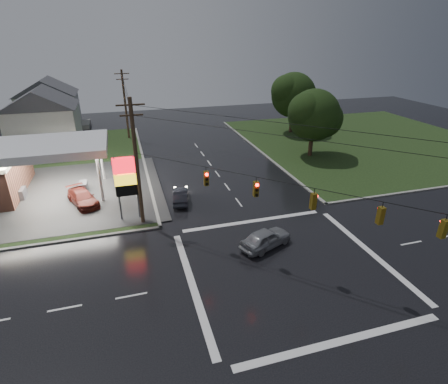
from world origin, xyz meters
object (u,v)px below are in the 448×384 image
object	(u,v)px
tree_ne_near	(315,115)
utility_pole_nw	(137,162)
house_near	(43,118)
house_far	(49,103)
utility_pole_n	(125,104)
tree_ne_far	(294,95)
car_north	(180,196)
car_pump	(83,198)
pylon_sign	(126,178)
car_crossing	(266,238)

from	to	relation	value
tree_ne_near	utility_pole_nw	bearing A→B (deg)	-152.14
house_near	house_far	world-z (taller)	same
house_near	tree_ne_near	size ratio (longest dim) A/B	1.23
utility_pole_n	tree_ne_far	world-z (taller)	utility_pole_n
house_far	car_north	distance (m)	39.05
utility_pole_n	house_near	distance (m)	11.67
utility_pole_nw	car_pump	size ratio (longest dim) A/B	2.26
utility_pole_n	house_far	xyz separation A→B (m)	(-12.45, 10.00, -1.06)
utility_pole_n	car_pump	world-z (taller)	utility_pole_n
car_pump	car_north	bearing A→B (deg)	-35.72
utility_pole_n	house_near	xyz separation A→B (m)	(-11.45, -2.00, -1.06)
utility_pole_n	house_near	bearing A→B (deg)	-170.09
house_far	car_north	world-z (taller)	house_far
tree_ne_near	pylon_sign	bearing A→B (deg)	-154.99
house_far	car_crossing	world-z (taller)	house_far
utility_pole_n	car_north	size ratio (longest dim) A/B	2.62
utility_pole_n	tree_ne_near	size ratio (longest dim) A/B	1.17
utility_pole_n	house_near	world-z (taller)	utility_pole_n
house_near	tree_ne_far	size ratio (longest dim) A/B	1.13
house_near	tree_ne_far	distance (m)	38.19
pylon_sign	utility_pole_nw	xyz separation A→B (m)	(1.00, -1.00, 1.71)
car_crossing	car_pump	bearing A→B (deg)	27.47
tree_ne_far	house_far	bearing A→B (deg)	160.29
pylon_sign	house_far	distance (m)	39.21
pylon_sign	house_far	world-z (taller)	house_far
car_crossing	utility_pole_nw	bearing A→B (deg)	31.06
car_pump	car_crossing	bearing A→B (deg)	-62.70
house_near	car_crossing	world-z (taller)	house_near
utility_pole_n	car_north	xyz separation A→B (m)	(3.95, -25.24, -4.81)
tree_ne_far	car_pump	size ratio (longest dim) A/B	2.01
car_pump	utility_pole_nw	bearing A→B (deg)	-68.00
tree_ne_far	car_north	distance (m)	31.57
house_far	utility_pole_nw	bearing A→B (deg)	-72.08
house_near	house_far	bearing A→B (deg)	94.76
car_north	car_crossing	xyz separation A→B (m)	(5.05, -9.87, 0.10)
utility_pole_n	utility_pole_nw	bearing A→B (deg)	-90.00
car_crossing	house_far	bearing A→B (deg)	2.80
utility_pole_nw	house_near	world-z (taller)	utility_pole_nw
pylon_sign	utility_pole_nw	distance (m)	2.22
pylon_sign	utility_pole_nw	world-z (taller)	utility_pole_nw
house_near	car_pump	world-z (taller)	house_near
pylon_sign	car_north	bearing A→B (deg)	24.48
utility_pole_n	tree_ne_near	distance (m)	28.55
utility_pole_nw	house_far	xyz separation A→B (m)	(-12.45, 38.50, -1.32)
house_far	car_crossing	distance (m)	50.09
car_crossing	tree_ne_near	bearing A→B (deg)	-60.10
pylon_sign	car_pump	distance (m)	7.01
tree_ne_near	car_crossing	xyz separation A→B (m)	(-14.64, -19.11, -4.80)
utility_pole_n	house_far	bearing A→B (deg)	141.23
pylon_sign	utility_pole_nw	size ratio (longest dim) A/B	0.55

